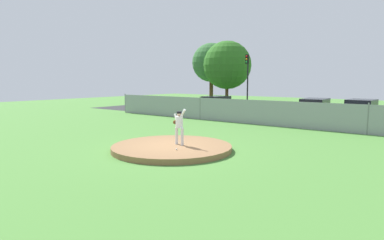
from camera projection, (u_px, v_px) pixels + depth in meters
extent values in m
plane|color=#4C8438|center=(240.00, 133.00, 19.28)|extent=(80.00, 80.00, 0.00)
cube|color=#2B2B2D|center=(295.00, 119.00, 25.92)|extent=(44.00, 7.00, 0.01)
cylinder|color=olive|center=(172.00, 148.00, 14.58)|extent=(5.27, 5.27, 0.23)
cylinder|color=silver|center=(177.00, 136.00, 14.76)|extent=(0.13, 0.13, 0.76)
cylinder|color=silver|center=(182.00, 137.00, 14.47)|extent=(0.13, 0.13, 0.76)
cylinder|color=silver|center=(179.00, 122.00, 14.54)|extent=(0.32, 0.32, 0.51)
cylinder|color=silver|center=(182.00, 114.00, 14.38)|extent=(0.40, 0.16, 0.47)
cylinder|color=silver|center=(176.00, 119.00, 14.63)|extent=(0.29, 0.14, 0.46)
ellipsoid|color=#4C2D14|center=(175.00, 122.00, 14.77)|extent=(0.20, 0.12, 0.18)
sphere|color=tan|center=(179.00, 114.00, 14.50)|extent=(0.20, 0.20, 0.20)
cylinder|color=black|center=(179.00, 112.00, 14.49)|extent=(0.21, 0.21, 0.09)
sphere|color=white|center=(176.00, 149.00, 13.54)|extent=(0.07, 0.07, 0.07)
cube|color=gray|center=(270.00, 113.00, 22.30)|extent=(29.56, 0.03, 1.71)
cylinder|color=slate|center=(125.00, 103.00, 31.36)|extent=(0.07, 0.07, 1.81)
cylinder|color=slate|center=(200.00, 108.00, 25.92)|extent=(0.07, 0.07, 1.81)
cylinder|color=slate|center=(368.00, 119.00, 18.67)|extent=(0.07, 0.07, 1.81)
cube|color=slate|center=(361.00, 114.00, 23.20)|extent=(1.95, 4.23, 0.75)
cube|color=black|center=(361.00, 104.00, 23.12)|extent=(1.74, 2.35, 0.67)
cylinder|color=black|center=(365.00, 118.00, 24.23)|extent=(1.89, 0.71, 0.64)
cylinder|color=black|center=(356.00, 121.00, 22.27)|extent=(1.89, 0.71, 0.64)
cube|color=#232328|center=(216.00, 107.00, 30.28)|extent=(2.09, 4.44, 0.67)
cube|color=black|center=(216.00, 100.00, 30.20)|extent=(1.82, 2.49, 0.62)
cylinder|color=black|center=(225.00, 109.00, 31.31)|extent=(1.91, 0.76, 0.64)
cylinder|color=black|center=(207.00, 111.00, 29.33)|extent=(1.91, 0.76, 0.64)
cube|color=tan|center=(315.00, 113.00, 24.54)|extent=(2.04, 4.65, 0.71)
cube|color=black|center=(315.00, 103.00, 24.45)|extent=(1.77, 2.60, 0.70)
cylinder|color=black|center=(319.00, 116.00, 25.73)|extent=(1.86, 0.75, 0.64)
cylinder|color=black|center=(309.00, 119.00, 23.43)|extent=(1.86, 0.75, 0.64)
cylinder|color=black|center=(248.00, 83.00, 32.86)|extent=(0.14, 0.14, 5.55)
cube|color=black|center=(247.00, 59.00, 32.44)|extent=(0.28, 0.24, 0.90)
sphere|color=red|center=(247.00, 56.00, 32.31)|extent=(0.18, 0.18, 0.18)
sphere|color=orange|center=(247.00, 59.00, 32.35)|extent=(0.18, 0.18, 0.18)
sphere|color=green|center=(246.00, 62.00, 32.38)|extent=(0.18, 0.18, 0.18)
cylinder|color=#4C331E|center=(211.00, 91.00, 40.29)|extent=(0.46, 0.46, 3.52)
sphere|color=#326731|center=(211.00, 63.00, 39.88)|extent=(4.66, 4.66, 4.66)
cylinder|color=#4C331E|center=(227.00, 94.00, 37.98)|extent=(0.37, 0.37, 2.84)
sphere|color=#2C681E|center=(227.00, 65.00, 37.57)|extent=(5.45, 5.45, 5.45)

